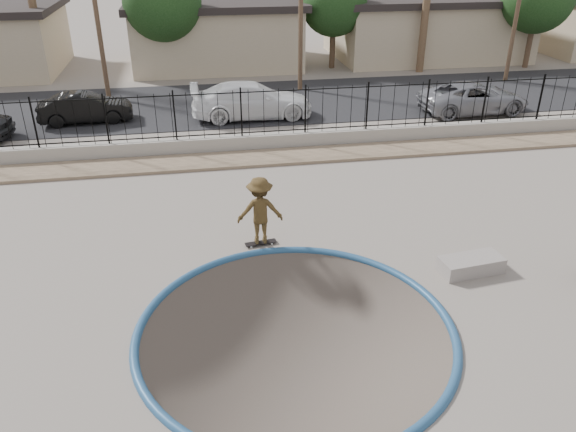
{
  "coord_description": "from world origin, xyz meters",
  "views": [
    {
      "loc": [
        -1.84,
        -10.53,
        7.8
      ],
      "look_at": [
        0.36,
        2.0,
        1.25
      ],
      "focal_mm": 35.0,
      "sensor_mm": 36.0,
      "label": 1
    }
  ],
  "objects_px": {
    "concrete_ledge": "(471,265)",
    "car_b": "(85,108)",
    "skater": "(260,214)",
    "skateboard": "(261,243)",
    "car_c": "(252,100)",
    "car_d": "(474,98)"
  },
  "relations": [
    {
      "from": "concrete_ledge",
      "to": "car_b",
      "type": "bearing_deg",
      "value": 128.06
    },
    {
      "from": "concrete_ledge",
      "to": "car_c",
      "type": "height_order",
      "value": "car_c"
    },
    {
      "from": "car_b",
      "to": "car_c",
      "type": "distance_m",
      "value": 7.39
    },
    {
      "from": "skater",
      "to": "car_c",
      "type": "bearing_deg",
      "value": -93.2
    },
    {
      "from": "car_b",
      "to": "car_c",
      "type": "bearing_deg",
      "value": -99.24
    },
    {
      "from": "skater",
      "to": "skateboard",
      "type": "distance_m",
      "value": 0.89
    },
    {
      "from": "skater",
      "to": "car_c",
      "type": "relative_size",
      "value": 0.35
    },
    {
      "from": "skater",
      "to": "concrete_ledge",
      "type": "bearing_deg",
      "value": 158.25
    },
    {
      "from": "car_b",
      "to": "skater",
      "type": "bearing_deg",
      "value": -157.8
    },
    {
      "from": "skateboard",
      "to": "car_d",
      "type": "distance_m",
      "value": 15.6
    },
    {
      "from": "concrete_ledge",
      "to": "car_d",
      "type": "height_order",
      "value": "car_d"
    },
    {
      "from": "car_d",
      "to": "car_b",
      "type": "bearing_deg",
      "value": 82.02
    },
    {
      "from": "car_c",
      "to": "car_d",
      "type": "distance_m",
      "value": 10.37
    },
    {
      "from": "skateboard",
      "to": "car_c",
      "type": "distance_m",
      "value": 11.7
    },
    {
      "from": "concrete_ledge",
      "to": "car_c",
      "type": "bearing_deg",
      "value": 105.84
    },
    {
      "from": "skateboard",
      "to": "car_d",
      "type": "xyz_separation_m",
      "value": [
        11.45,
        10.58,
        0.68
      ]
    },
    {
      "from": "concrete_ledge",
      "to": "car_b",
      "type": "distance_m",
      "value": 18.35
    },
    {
      "from": "car_c",
      "to": "car_b",
      "type": "bearing_deg",
      "value": 85.58
    },
    {
      "from": "skater",
      "to": "car_b",
      "type": "xyz_separation_m",
      "value": [
        -6.24,
        12.18,
        -0.26
      ]
    },
    {
      "from": "car_c",
      "to": "skateboard",
      "type": "bearing_deg",
      "value": 174.33
    },
    {
      "from": "skater",
      "to": "car_b",
      "type": "bearing_deg",
      "value": -60.51
    },
    {
      "from": "skater",
      "to": "skateboard",
      "type": "xyz_separation_m",
      "value": [
        0.0,
        -0.0,
        -0.89
      ]
    }
  ]
}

